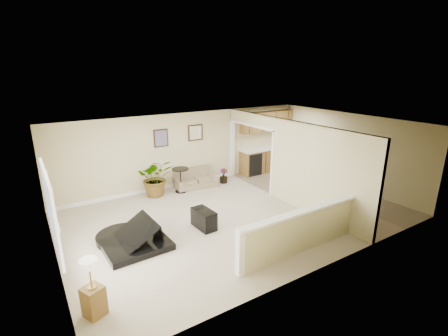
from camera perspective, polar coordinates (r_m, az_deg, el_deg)
floor at (r=9.14m, az=2.25°, el=-8.19°), size 9.00×9.00×0.00m
back_wall at (r=11.18m, az=-6.41°, el=3.30°), size 9.00×0.04×2.50m
front_wall at (r=6.61m, az=17.38°, el=-7.49°), size 9.00×0.04×2.50m
left_wall at (r=7.30m, az=-28.40°, el=-6.46°), size 0.04×6.00×2.50m
right_wall at (r=11.75m, az=20.77°, el=2.95°), size 0.04×6.00×2.50m
ceiling at (r=8.38m, az=2.45°, el=7.44°), size 9.00×6.00×0.04m
kitchen_vinyl at (r=11.10m, az=15.83°, el=-4.13°), size 2.70×6.00×0.01m
interior_partition at (r=9.96m, az=10.08°, el=1.21°), size 0.18×5.99×2.50m
pony_half_wall at (r=7.39m, az=13.11°, el=-10.70°), size 3.42×0.22×1.00m
left_window at (r=6.76m, az=-28.15°, el=-6.39°), size 0.05×2.15×1.45m
wall_art_left at (r=10.68m, az=-11.02°, el=5.18°), size 0.48×0.04×0.58m
wall_mirror at (r=11.17m, az=-5.05°, el=6.21°), size 0.55×0.04×0.55m
kitchen_cabinets at (r=12.74m, az=7.20°, el=3.23°), size 2.36×0.65×2.33m
piano at (r=7.72m, az=-16.04°, el=-9.32°), size 1.71×1.77×1.34m
piano_bench at (r=8.36m, az=-3.57°, el=-8.92°), size 0.41×0.75×0.48m
loveseat at (r=11.19m, az=-5.25°, el=-1.73°), size 1.46×0.91×0.79m
accent_table at (r=10.68m, az=-7.65°, el=-1.56°), size 0.55×0.55×0.80m
palm_plant at (r=10.47m, az=-11.89°, el=-1.68°), size 1.31×1.21×1.21m
small_plant at (r=11.50m, az=-0.07°, el=-1.56°), size 0.38×0.38×0.52m
lamp_stand at (r=6.02m, az=-22.11°, el=-19.56°), size 0.41×0.41×1.04m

